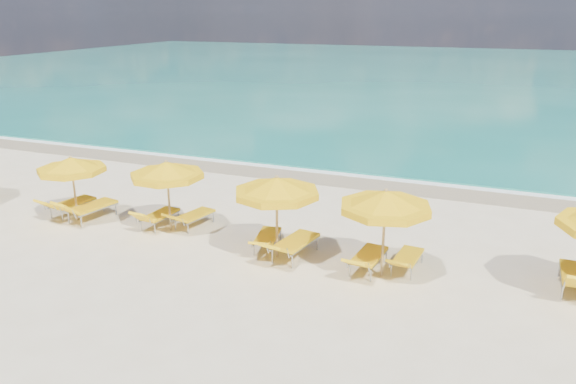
% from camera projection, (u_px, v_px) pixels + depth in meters
% --- Properties ---
extents(ground_plane, '(120.00, 120.00, 0.00)m').
position_uv_depth(ground_plane, '(268.00, 249.00, 15.47)').
color(ground_plane, beige).
extents(ocean, '(120.00, 80.00, 0.30)m').
position_uv_depth(ocean, '(454.00, 73.00, 57.90)').
color(ocean, '#136E60').
rests_on(ocean, ground).
extents(wet_sand_band, '(120.00, 2.60, 0.01)m').
position_uv_depth(wet_sand_band, '(343.00, 178.00, 22.01)').
color(wet_sand_band, tan).
rests_on(wet_sand_band, ground).
extents(foam_line, '(120.00, 1.20, 0.03)m').
position_uv_depth(foam_line, '(349.00, 172.00, 22.72)').
color(foam_line, white).
rests_on(foam_line, ground).
extents(whitecap_near, '(14.00, 0.36, 0.05)m').
position_uv_depth(whitecap_near, '(290.00, 123.00, 32.60)').
color(whitecap_near, white).
rests_on(whitecap_near, ground).
extents(whitecap_far, '(18.00, 0.30, 0.05)m').
position_uv_depth(whitecap_far, '(548.00, 119.00, 33.89)').
color(whitecap_far, white).
rests_on(whitecap_far, ground).
extents(umbrella_2, '(2.52, 2.52, 2.08)m').
position_uv_depth(umbrella_2, '(71.00, 165.00, 17.05)').
color(umbrella_2, tan).
rests_on(umbrella_2, ground).
extents(umbrella_3, '(2.86, 2.86, 2.18)m').
position_uv_depth(umbrella_3, '(167.00, 171.00, 16.19)').
color(umbrella_3, tan).
rests_on(umbrella_3, ground).
extents(umbrella_4, '(2.40, 2.40, 2.28)m').
position_uv_depth(umbrella_4, '(277.00, 188.00, 14.38)').
color(umbrella_4, tan).
rests_on(umbrella_4, ground).
extents(umbrella_5, '(2.52, 2.52, 2.28)m').
position_uv_depth(umbrella_5, '(385.00, 202.00, 13.33)').
color(umbrella_5, tan).
rests_on(umbrella_5, ground).
extents(lounger_2_left, '(0.94, 1.96, 0.81)m').
position_uv_depth(lounger_2_left, '(72.00, 208.00, 18.00)').
color(lounger_2_left, '#A5A8AD').
rests_on(lounger_2_left, ground).
extents(lounger_2_right, '(1.04, 2.09, 0.90)m').
position_uv_depth(lounger_2_right, '(91.00, 212.00, 17.57)').
color(lounger_2_right, '#A5A8AD').
rests_on(lounger_2_right, ground).
extents(lounger_3_left, '(0.69, 1.75, 0.78)m').
position_uv_depth(lounger_3_left, '(159.00, 220.00, 17.03)').
color(lounger_3_left, '#A5A8AD').
rests_on(lounger_3_left, ground).
extents(lounger_3_right, '(0.92, 1.84, 0.71)m').
position_uv_depth(lounger_3_right, '(194.00, 220.00, 17.01)').
color(lounger_3_right, '#A5A8AD').
rests_on(lounger_3_right, ground).
extents(lounger_4_left, '(0.88, 1.82, 0.64)m').
position_uv_depth(lounger_4_left, '(267.00, 242.00, 15.44)').
color(lounger_4_left, '#A5A8AD').
rests_on(lounger_4_left, ground).
extents(lounger_4_right, '(1.01, 2.15, 0.81)m').
position_uv_depth(lounger_4_right, '(294.00, 248.00, 14.90)').
color(lounger_4_right, '#A5A8AD').
rests_on(lounger_4_right, ground).
extents(lounger_5_left, '(0.79, 1.93, 0.74)m').
position_uv_depth(lounger_5_left, '(368.00, 262.00, 14.14)').
color(lounger_5_left, '#A5A8AD').
rests_on(lounger_5_left, ground).
extents(lounger_5_right, '(0.70, 1.75, 0.69)m').
position_uv_depth(lounger_5_right, '(407.00, 263.00, 14.16)').
color(lounger_5_right, '#A5A8AD').
rests_on(lounger_5_right, ground).
extents(lounger_6_left, '(0.67, 1.92, 0.88)m').
position_uv_depth(lounger_6_left, '(575.00, 282.00, 13.10)').
color(lounger_6_left, '#A5A8AD').
rests_on(lounger_6_left, ground).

